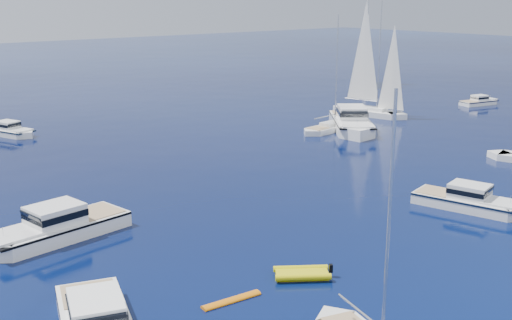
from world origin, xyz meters
The scene contains 10 objects.
motor_cruiser_right centered at (8.20, 10.66, 0.00)m, with size 2.79×9.13×2.40m, color silver, non-canonical shape.
motor_cruiser_centre centered at (-17.79, 24.45, 0.00)m, with size 3.36×10.97×2.88m, color silver, non-canonical shape.
motor_cruiser_far_r centered at (49.96, 35.59, 0.00)m, with size 2.09×6.84×1.79m, color white, non-canonical shape.
motor_cruiser_distant centered at (22.63, 35.36, 0.00)m, with size 4.09×13.38×3.51m, color white, non-canonical shape.
motor_cruiser_horizon centered at (-9.00, 57.96, 0.00)m, with size 2.39×7.81×2.05m, color white, non-canonical shape.
sailboat_centre centered at (20.44, 36.74, 0.00)m, with size 2.41×9.25×13.60m, color silver, non-canonical shape.
sailboat_sails_r centered at (31.40, 40.30, 0.00)m, with size 2.92×11.23×16.51m, color white, non-canonical shape.
sailboat_sails_far centered at (53.79, 60.41, 0.00)m, with size 3.32×12.75×18.75m, color white, non-canonical shape.
tender_yellow centered at (-9.48, 10.07, 0.00)m, with size 1.82×3.24×0.95m, color #CAC40B, non-canonical shape.
kayak_orange centered at (-14.23, 10.33, 0.00)m, with size 0.56×3.35×0.30m, color orange, non-canonical shape.
Camera 1 is at (-32.38, -13.54, 15.28)m, focal length 44.86 mm.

